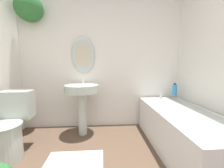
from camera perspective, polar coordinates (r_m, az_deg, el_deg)
The scene contains 6 objects.
wall_back at distance 2.48m, azimuth -7.97°, elevation 12.41°, with size 2.92×0.41×2.40m.
toilet at distance 2.14m, azimuth -37.05°, elevation -14.71°, with size 0.39×0.58×0.78m.
pedestal_sink at distance 2.23m, azimuth -12.41°, elevation -4.73°, with size 0.53×0.53×0.91m.
bathtub at distance 2.08m, azimuth 27.36°, elevation -16.58°, with size 0.71×1.59×0.61m.
shampoo_bottle at distance 2.60m, azimuth 24.53°, elevation -2.09°, with size 0.08×0.08×0.20m.
bath_mat at distance 1.86m, azimuth -15.23°, elevation -28.47°, with size 0.65×0.34×0.02m.
Camera 1 is at (-0.01, -0.20, 1.09)m, focal length 22.00 mm.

